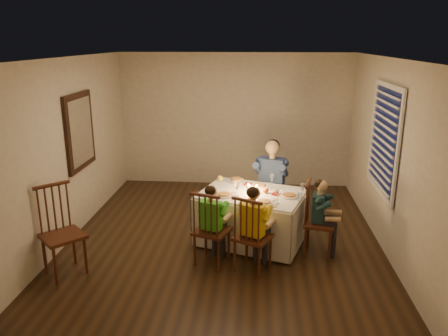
# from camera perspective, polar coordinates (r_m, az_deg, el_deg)

# --- Properties ---
(ground) EXTENTS (5.00, 5.00, 0.00)m
(ground) POSITION_cam_1_polar(r_m,az_deg,el_deg) (6.63, 0.06, -8.85)
(ground) COLOR black
(ground) RESTS_ON ground
(wall_left) EXTENTS (0.02, 5.00, 2.60)m
(wall_left) POSITION_cam_1_polar(r_m,az_deg,el_deg) (6.74, -19.38, 2.37)
(wall_left) COLOR beige
(wall_left) RESTS_ON ground
(wall_right) EXTENTS (0.02, 5.00, 2.60)m
(wall_right) POSITION_cam_1_polar(r_m,az_deg,el_deg) (6.41, 20.54, 1.56)
(wall_right) COLOR beige
(wall_right) RESTS_ON ground
(wall_back) EXTENTS (4.50, 0.02, 2.60)m
(wall_back) POSITION_cam_1_polar(r_m,az_deg,el_deg) (8.62, 1.40, 6.23)
(wall_back) COLOR beige
(wall_back) RESTS_ON ground
(ceiling) EXTENTS (5.00, 5.00, 0.00)m
(ceiling) POSITION_cam_1_polar(r_m,az_deg,el_deg) (5.99, 0.07, 14.23)
(ceiling) COLOR white
(ceiling) RESTS_ON wall_back
(dining_table) EXTENTS (1.69, 1.43, 0.72)m
(dining_table) POSITION_cam_1_polar(r_m,az_deg,el_deg) (6.27, 3.64, -5.06)
(dining_table) COLOR silver
(dining_table) RESTS_ON ground
(chair_adult) EXTENTS (0.51, 0.49, 1.02)m
(chair_adult) POSITION_cam_1_polar(r_m,az_deg,el_deg) (7.18, 6.01, -6.89)
(chair_adult) COLOR #3C1B10
(chair_adult) RESTS_ON ground
(chair_near_left) EXTENTS (0.53, 0.52, 1.02)m
(chair_near_left) POSITION_cam_1_polar(r_m,az_deg,el_deg) (5.91, -1.57, -12.22)
(chair_near_left) COLOR #3C1B10
(chair_near_left) RESTS_ON ground
(chair_near_right) EXTENTS (0.55, 0.54, 1.02)m
(chair_near_right) POSITION_cam_1_polar(r_m,az_deg,el_deg) (5.76, 3.72, -13.08)
(chair_near_right) COLOR #3C1B10
(chair_near_right) RESTS_ON ground
(chair_end) EXTENTS (0.48, 0.50, 1.02)m
(chair_end) POSITION_cam_1_polar(r_m,az_deg,el_deg) (6.26, 12.12, -10.86)
(chair_end) COLOR #3C1B10
(chair_end) RESTS_ON ground
(chair_extra) EXTENTS (0.65, 0.65, 1.14)m
(chair_extra) POSITION_cam_1_polar(r_m,az_deg,el_deg) (6.01, -19.81, -12.75)
(chair_extra) COLOR #3C1B10
(chair_extra) RESTS_ON ground
(adult) EXTENTS (0.62, 0.59, 1.35)m
(adult) POSITION_cam_1_polar(r_m,az_deg,el_deg) (7.18, 6.01, -6.89)
(adult) COLOR navy
(adult) RESTS_ON ground
(child_green) EXTENTS (0.45, 0.43, 1.08)m
(child_green) POSITION_cam_1_polar(r_m,az_deg,el_deg) (5.91, -1.57, -12.22)
(child_green) COLOR green
(child_green) RESTS_ON ground
(child_yellow) EXTENTS (0.50, 0.49, 1.13)m
(child_yellow) POSITION_cam_1_polar(r_m,az_deg,el_deg) (5.76, 3.72, -13.08)
(child_yellow) COLOR yellow
(child_yellow) RESTS_ON ground
(child_teal) EXTENTS (0.39, 0.41, 1.07)m
(child_teal) POSITION_cam_1_polar(r_m,az_deg,el_deg) (6.26, 12.12, -10.86)
(child_teal) COLOR #163339
(child_teal) RESTS_ON ground
(setting_adult) EXTENTS (0.33, 0.33, 0.02)m
(setting_adult) POSITION_cam_1_polar(r_m,az_deg,el_deg) (6.44, 4.67, -2.38)
(setting_adult) COLOR silver
(setting_adult) RESTS_ON dining_table
(setting_green) EXTENTS (0.33, 0.33, 0.02)m
(setting_green) POSITION_cam_1_polar(r_m,az_deg,el_deg) (6.05, 0.03, -3.56)
(setting_green) COLOR silver
(setting_green) RESTS_ON dining_table
(setting_yellow) EXTENTS (0.33, 0.33, 0.02)m
(setting_yellow) POSITION_cam_1_polar(r_m,az_deg,el_deg) (5.81, 5.25, -4.50)
(setting_yellow) COLOR silver
(setting_yellow) RESTS_ON dining_table
(setting_teal) EXTENTS (0.33, 0.33, 0.02)m
(setting_teal) POSITION_cam_1_polar(r_m,az_deg,el_deg) (6.09, 8.48, -3.64)
(setting_teal) COLOR silver
(setting_teal) RESTS_ON dining_table
(candle_left) EXTENTS (0.06, 0.06, 0.10)m
(candle_left) POSITION_cam_1_polar(r_m,az_deg,el_deg) (6.20, 3.20, -2.71)
(candle_left) COLOR white
(candle_left) RESTS_ON dining_table
(candle_right) EXTENTS (0.06, 0.06, 0.10)m
(candle_right) POSITION_cam_1_polar(r_m,az_deg,el_deg) (6.16, 4.28, -2.85)
(candle_right) COLOR white
(candle_right) RESTS_ON dining_table
(squash) EXTENTS (0.09, 0.09, 0.09)m
(squash) POSITION_cam_1_polar(r_m,az_deg,el_deg) (6.66, -0.52, -1.36)
(squash) COLOR yellow
(squash) RESTS_ON dining_table
(orange_fruit) EXTENTS (0.08, 0.08, 0.08)m
(orange_fruit) POSITION_cam_1_polar(r_m,az_deg,el_deg) (6.18, 5.47, -2.93)
(orange_fruit) COLOR #E55413
(orange_fruit) RESTS_ON dining_table
(serving_bowl) EXTENTS (0.25, 0.25, 0.05)m
(serving_bowl) POSITION_cam_1_polar(r_m,az_deg,el_deg) (6.60, 1.63, -1.70)
(serving_bowl) COLOR silver
(serving_bowl) RESTS_ON dining_table
(wall_mirror) EXTENTS (0.06, 0.95, 1.15)m
(wall_mirror) POSITION_cam_1_polar(r_m,az_deg,el_deg) (6.96, -18.32, 4.57)
(wall_mirror) COLOR black
(wall_mirror) RESTS_ON wall_left
(window_blinds) EXTENTS (0.07, 1.34, 1.54)m
(window_blinds) POSITION_cam_1_polar(r_m,az_deg,el_deg) (6.45, 20.11, 3.52)
(window_blinds) COLOR black
(window_blinds) RESTS_ON wall_right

